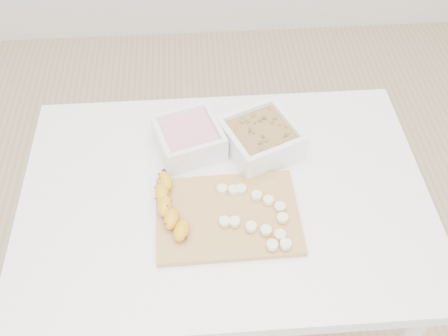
{
  "coord_description": "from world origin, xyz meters",
  "views": [
    {
      "loc": [
        -0.05,
        -0.74,
        1.73
      ],
      "look_at": [
        0.0,
        0.03,
        0.81
      ],
      "focal_mm": 40.0,
      "sensor_mm": 36.0,
      "label": 1
    }
  ],
  "objects": [
    {
      "name": "ground",
      "position": [
        0.0,
        0.0,
        0.0
      ],
      "size": [
        3.5,
        3.5,
        0.0
      ],
      "primitive_type": "plane",
      "color": "#C6AD89",
      "rests_on": "ground"
    },
    {
      "name": "bowl_granola",
      "position": [
        0.1,
        0.14,
        0.79
      ],
      "size": [
        0.23,
        0.23,
        0.08
      ],
      "color": "white",
      "rests_on": "table"
    },
    {
      "name": "table",
      "position": [
        0.0,
        0.0,
        0.65
      ],
      "size": [
        1.0,
        0.7,
        0.75
      ],
      "color": "white",
      "rests_on": "ground"
    },
    {
      "name": "cutting_board",
      "position": [
        0.0,
        -0.07,
        0.76
      ],
      "size": [
        0.34,
        0.24,
        0.01
      ],
      "primitive_type": "cube",
      "rotation": [
        0.0,
        0.0,
        0.02
      ],
      "color": "#C0864B",
      "rests_on": "table"
    },
    {
      "name": "banana",
      "position": [
        -0.13,
        -0.06,
        0.78
      ],
      "size": [
        0.06,
        0.2,
        0.03
      ],
      "primitive_type": null,
      "rotation": [
        0.0,
        0.0,
        0.05
      ],
      "color": "gold",
      "rests_on": "cutting_board"
    },
    {
      "name": "banana_slices",
      "position": [
        0.07,
        -0.09,
        0.77
      ],
      "size": [
        0.16,
        0.19,
        0.02
      ],
      "color": "beige",
      "rests_on": "cutting_board"
    },
    {
      "name": "bowl_yogurt",
      "position": [
        -0.08,
        0.16,
        0.79
      ],
      "size": [
        0.2,
        0.2,
        0.07
      ],
      "color": "white",
      "rests_on": "table"
    }
  ]
}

